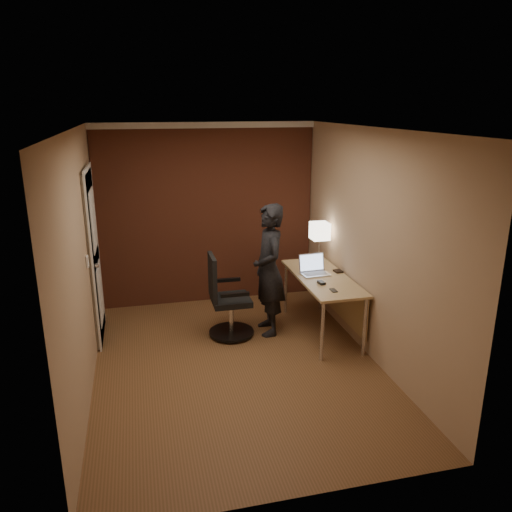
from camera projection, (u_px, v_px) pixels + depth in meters
name	position (u px, v px, depth m)	size (l,w,h in m)	color
room	(191.00, 214.00, 6.42)	(4.00, 4.00, 4.00)	brown
desk	(328.00, 286.00, 6.07)	(0.60, 1.50, 0.73)	tan
desk_lamp	(320.00, 232.00, 6.44)	(0.22, 0.22, 0.54)	silver
laptop	(313.00, 268.00, 6.12)	(0.35, 0.28, 0.23)	silver
mouse	(321.00, 283.00, 5.76)	(0.06, 0.10, 0.03)	black
phone	(334.00, 290.00, 5.56)	(0.06, 0.12, 0.01)	black
wallet	(338.00, 271.00, 6.18)	(0.09, 0.11, 0.02)	black
office_chair	(226.00, 302.00, 6.00)	(0.55, 0.56, 1.01)	black
person	(269.00, 270.00, 6.01)	(0.59, 0.39, 1.61)	black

